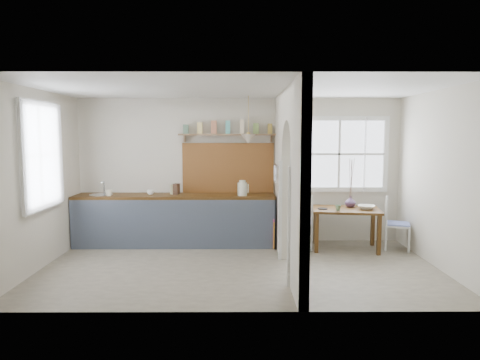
{
  "coord_description": "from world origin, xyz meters",
  "views": [
    {
      "loc": [
        -0.03,
        -6.14,
        1.94
      ],
      "look_at": [
        0.01,
        0.48,
        1.25
      ],
      "focal_mm": 32.0,
      "sensor_mm": 36.0,
      "label": 1
    }
  ],
  "objects_px": {
    "chair_right": "(398,224)",
    "vase": "(350,202)",
    "kettle": "(242,188)",
    "chair_left": "(297,221)",
    "dining_table": "(346,229)"
  },
  "relations": [
    {
      "from": "chair_right",
      "to": "vase",
      "type": "xyz_separation_m",
      "value": [
        -0.76,
        0.19,
        0.35
      ]
    },
    {
      "from": "kettle",
      "to": "vase",
      "type": "xyz_separation_m",
      "value": [
        1.87,
        -0.02,
        -0.24
      ]
    },
    {
      "from": "chair_left",
      "to": "vase",
      "type": "bearing_deg",
      "value": 84.91
    },
    {
      "from": "chair_left",
      "to": "kettle",
      "type": "bearing_deg",
      "value": -109.54
    },
    {
      "from": "chair_right",
      "to": "kettle",
      "type": "xyz_separation_m",
      "value": [
        -2.64,
        0.2,
        0.59
      ]
    },
    {
      "from": "dining_table",
      "to": "chair_right",
      "type": "height_order",
      "value": "chair_right"
    },
    {
      "from": "chair_right",
      "to": "kettle",
      "type": "distance_m",
      "value": 2.71
    },
    {
      "from": "chair_left",
      "to": "chair_right",
      "type": "height_order",
      "value": "chair_left"
    },
    {
      "from": "chair_left",
      "to": "vase",
      "type": "xyz_separation_m",
      "value": [
        0.94,
        0.11,
        0.33
      ]
    },
    {
      "from": "chair_left",
      "to": "kettle",
      "type": "xyz_separation_m",
      "value": [
        -0.93,
        0.13,
        0.56
      ]
    },
    {
      "from": "kettle",
      "to": "vase",
      "type": "height_order",
      "value": "kettle"
    },
    {
      "from": "kettle",
      "to": "vase",
      "type": "bearing_deg",
      "value": 23.12
    },
    {
      "from": "chair_left",
      "to": "chair_right",
      "type": "relative_size",
      "value": 1.06
    },
    {
      "from": "chair_right",
      "to": "dining_table",
      "type": "bearing_deg",
      "value": 108.04
    },
    {
      "from": "vase",
      "to": "kettle",
      "type": "bearing_deg",
      "value": 179.48
    }
  ]
}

